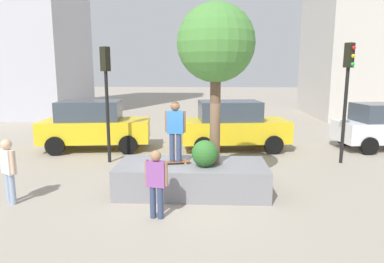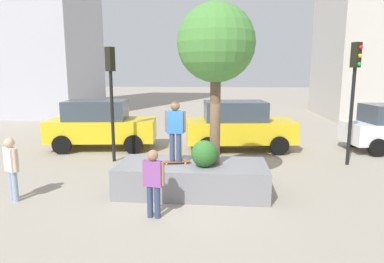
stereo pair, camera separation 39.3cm
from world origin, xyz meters
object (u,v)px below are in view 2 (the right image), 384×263
at_px(taxi_cab, 238,125).
at_px(traffic_light_median, 111,84).
at_px(bystander_watching, 11,165).
at_px(sedan_parked, 101,124).
at_px(traffic_light_corner, 354,82).
at_px(planter_ledge, 192,178).
at_px(plaza_tree, 216,45).
at_px(skateboarder, 175,127).
at_px(passerby_with_bag, 153,179).
at_px(skateboard, 176,162).

bearing_deg(taxi_cab, traffic_light_median, -154.35).
bearing_deg(bystander_watching, sedan_parked, 88.39).
distance_m(traffic_light_corner, traffic_light_median, 8.56).
xyz_separation_m(planter_ledge, plaza_tree, (0.62, 0.02, 3.61)).
bearing_deg(skateboarder, traffic_light_median, 131.66).
distance_m(plaza_tree, traffic_light_median, 5.01).
bearing_deg(traffic_light_median, traffic_light_corner, 1.89).
bearing_deg(plaza_tree, planter_ledge, -177.86).
relative_size(skateboarder, passerby_with_bag, 1.03).
bearing_deg(planter_ledge, bystander_watching, -167.19).
xyz_separation_m(sedan_parked, traffic_light_median, (1.20, -1.99, 1.80)).
relative_size(plaza_tree, bystander_watching, 2.54).
xyz_separation_m(bystander_watching, passerby_with_bag, (3.85, -0.70, -0.04)).
distance_m(planter_ledge, passerby_with_bag, 1.96).
bearing_deg(traffic_light_corner, passerby_with_bag, -140.19).
bearing_deg(plaza_tree, skateboarder, -175.55).
bearing_deg(taxi_cab, plaza_tree, -99.39).
bearing_deg(traffic_light_median, passerby_with_bag, -62.61).
height_order(plaza_tree, sedan_parked, plaza_tree).
distance_m(plaza_tree, skateboard, 3.32).
xyz_separation_m(planter_ledge, bystander_watching, (-4.58, -1.04, 0.56)).
bearing_deg(skateboard, passerby_with_bag, -99.52).
bearing_deg(planter_ledge, sedan_parked, 131.24).
xyz_separation_m(plaza_tree, skateboarder, (-1.07, -0.08, -2.17)).
relative_size(traffic_light_corner, bystander_watching, 2.56).
bearing_deg(traffic_light_corner, traffic_light_median, -178.11).
xyz_separation_m(plaza_tree, taxi_cab, (0.87, 5.28, -2.96)).
height_order(traffic_light_median, bystander_watching, traffic_light_median).
relative_size(planter_ledge, traffic_light_median, 0.99).
bearing_deg(planter_ledge, passerby_with_bag, -112.75).
bearing_deg(skateboarder, plaza_tree, 4.45).
height_order(taxi_cab, traffic_light_corner, traffic_light_corner).
xyz_separation_m(skateboard, sedan_parked, (-3.96, 5.09, 0.18)).
xyz_separation_m(skateboard, skateboarder, (0.00, -0.00, 0.97)).
xyz_separation_m(skateboarder, traffic_light_corner, (5.79, 3.38, 1.09)).
bearing_deg(sedan_parked, skateboard, -52.10).
relative_size(skateboarder, taxi_cab, 0.35).
relative_size(sedan_parked, bystander_watching, 2.80).
relative_size(skateboard, sedan_parked, 0.18).
bearing_deg(plaza_tree, traffic_light_median, 141.75).
xyz_separation_m(sedan_parked, taxi_cab, (5.90, 0.27, -0.00)).
bearing_deg(traffic_light_corner, skateboard, -149.71).
bearing_deg(sedan_parked, skateboarder, -52.10).
bearing_deg(taxi_cab, skateboard, -109.92).
bearing_deg(traffic_light_median, taxi_cab, 25.65).
distance_m(traffic_light_median, bystander_watching, 4.71).
xyz_separation_m(skateboard, bystander_watching, (-4.13, -0.98, 0.09)).
bearing_deg(plaza_tree, taxi_cab, 80.61).
distance_m(bystander_watching, passerby_with_bag, 3.91).
relative_size(planter_ledge, bystander_watching, 2.45).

